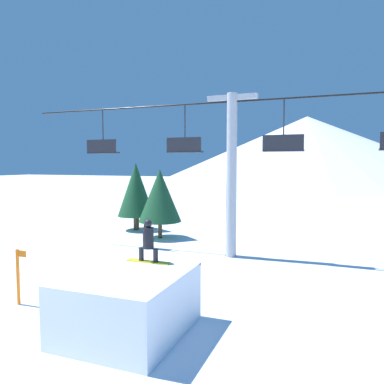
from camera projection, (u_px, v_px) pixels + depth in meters
ground_plane at (65, 339)px, 9.53m from camera, size 220.00×220.00×0.00m
mountain_ridge at (307, 150)px, 84.21m from camera, size 69.07×69.07×14.99m
snow_ramp at (129, 303)px, 9.86m from camera, size 2.86×3.32×1.61m
snowboarder at (148, 241)px, 10.83m from camera, size 1.33×0.32×1.25m
chairlift at (232, 161)px, 17.66m from camera, size 22.46×0.49×7.76m
pine_tree_near at (160, 195)px, 22.35m from camera, size 2.57×2.57×4.15m
pine_tree_far at (136, 190)px, 25.07m from camera, size 2.45×2.45×4.54m
trail_marker at (18, 275)px, 11.83m from camera, size 0.41×0.10×1.78m
distant_skier at (145, 220)px, 25.27m from camera, size 0.24×0.24×1.23m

